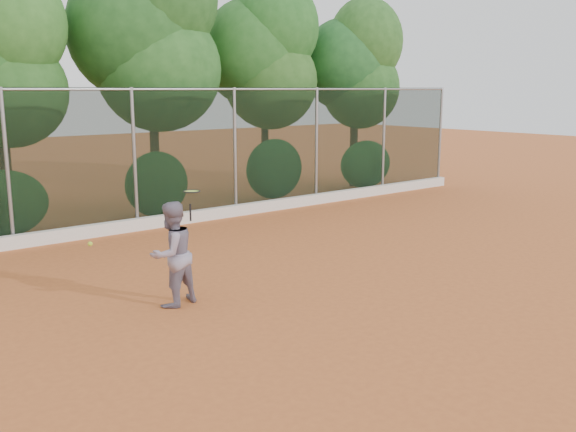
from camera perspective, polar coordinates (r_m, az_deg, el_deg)
ground at (r=10.92m, az=3.34°, el=-7.25°), size 80.00×80.00×0.00m
concrete_curb at (r=16.39m, az=-12.96°, el=-0.70°), size 24.00×0.20×0.30m
tennis_player at (r=10.47m, az=-10.28°, el=-3.36°), size 0.96×0.82×1.71m
chainlink_fence at (r=16.29m, az=-13.50°, el=5.30°), size 24.09×0.09×3.50m
foliage_backdrop at (r=17.84m, az=-18.37°, el=13.72°), size 23.70×3.63×7.55m
tennis_racket at (r=10.30m, az=-8.57°, el=1.96°), size 0.35×0.35×0.50m
tennis_ball_in_flight at (r=9.55m, az=-17.18°, el=-2.38°), size 0.07×0.07×0.07m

